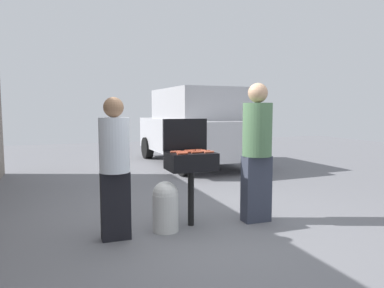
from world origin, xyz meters
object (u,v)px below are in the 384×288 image
(hot_dog_3, at_px, (205,151))
(hot_dog_8, at_px, (190,151))
(hot_dog_1, at_px, (183,153))
(hot_dog_5, at_px, (182,153))
(hot_dog_0, at_px, (188,152))
(propane_tank, at_px, (165,205))
(parked_minivan, at_px, (196,126))
(hot_dog_11, at_px, (209,152))
(hot_dog_2, at_px, (201,150))
(hot_dog_6, at_px, (197,150))
(hot_dog_10, at_px, (189,150))
(person_right, at_px, (257,147))
(hot_dog_9, at_px, (196,152))
(person_left, at_px, (115,163))
(bbq_grill, at_px, (191,164))
(hot_dog_12, at_px, (201,152))
(hot_dog_4, at_px, (176,152))
(hot_dog_7, at_px, (181,152))

(hot_dog_3, bearing_deg, hot_dog_8, 168.48)
(hot_dog_1, bearing_deg, hot_dog_5, 76.48)
(hot_dog_0, bearing_deg, propane_tank, -169.37)
(parked_minivan, bearing_deg, hot_dog_1, 64.99)
(hot_dog_0, relative_size, hot_dog_5, 1.00)
(hot_dog_11, relative_size, parked_minivan, 0.03)
(hot_dog_2, height_order, hot_dog_6, same)
(hot_dog_10, bearing_deg, person_right, -16.10)
(hot_dog_2, relative_size, hot_dog_5, 1.00)
(hot_dog_3, distance_m, hot_dog_9, 0.16)
(person_left, relative_size, person_right, 0.89)
(hot_dog_0, distance_m, hot_dog_3, 0.24)
(hot_dog_0, relative_size, hot_dog_11, 1.00)
(hot_dog_0, height_order, hot_dog_3, same)
(hot_dog_11, bearing_deg, hot_dog_2, 101.97)
(bbq_grill, distance_m, hot_dog_12, 0.20)
(hot_dog_1, relative_size, hot_dog_11, 1.00)
(hot_dog_0, xyz_separation_m, hot_dog_3, (0.24, 0.00, 0.00))
(hot_dog_0, height_order, parked_minivan, parked_minivan)
(hot_dog_12, xyz_separation_m, person_right, (0.76, -0.08, 0.03))
(hot_dog_6, relative_size, person_left, 0.08)
(hot_dog_8, bearing_deg, hot_dog_0, -139.96)
(hot_dog_5, relative_size, parked_minivan, 0.03)
(hot_dog_4, relative_size, hot_dog_5, 1.00)
(hot_dog_12, bearing_deg, hot_dog_11, -42.87)
(hot_dog_12, height_order, person_right, person_right)
(propane_tank, bearing_deg, hot_dog_10, 27.82)
(hot_dog_10, height_order, person_right, person_right)
(hot_dog_12, distance_m, person_left, 1.10)
(hot_dog_7, bearing_deg, hot_dog_1, -102.52)
(hot_dog_7, bearing_deg, hot_dog_9, -29.32)
(hot_dog_1, bearing_deg, hot_dog_11, 3.78)
(hot_dog_0, bearing_deg, hot_dog_2, 22.69)
(hot_dog_3, xyz_separation_m, parked_minivan, (1.71, 4.79, 0.07))
(hot_dog_5, height_order, hot_dog_7, same)
(hot_dog_10, xyz_separation_m, propane_tank, (-0.38, -0.20, -0.64))
(propane_tank, bearing_deg, hot_dog_6, 22.20)
(hot_dog_4, relative_size, hot_dog_6, 1.00)
(person_right, bearing_deg, hot_dog_10, -10.39)
(hot_dog_3, distance_m, hot_dog_10, 0.22)
(hot_dog_1, distance_m, hot_dog_7, 0.16)
(hot_dog_8, distance_m, hot_dog_11, 0.25)
(hot_dog_0, distance_m, parked_minivan, 5.18)
(hot_dog_2, relative_size, hot_dog_12, 1.00)
(hot_dog_10, xyz_separation_m, hot_dog_12, (0.10, -0.17, 0.00))
(hot_dog_1, distance_m, hot_dog_4, 0.20)
(hot_dog_10, bearing_deg, hot_dog_0, -116.73)
(hot_dog_11, distance_m, person_right, 0.68)
(hot_dog_10, distance_m, hot_dog_12, 0.19)
(bbq_grill, relative_size, hot_dog_11, 7.27)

